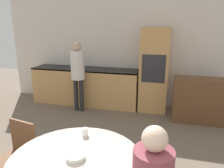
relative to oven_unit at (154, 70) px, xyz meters
name	(u,v)px	position (x,y,z in m)	size (l,w,h in m)	color
wall_back	(134,52)	(-0.52, 0.34, 0.36)	(6.59, 0.05, 2.60)	silver
kitchen_counter	(86,86)	(-1.66, -0.01, -0.48)	(2.62, 0.60, 0.90)	tan
oven_unit	(154,70)	(0.00, 0.00, 0.00)	(0.62, 0.59, 1.88)	tan
sideboard	(202,100)	(1.01, -0.41, -0.48)	(1.14, 0.45, 0.91)	brown
chair_far_left	(18,152)	(-1.38, -2.96, -0.46)	(0.47, 0.47, 0.85)	brown
person_standing	(78,69)	(-1.64, -0.50, 0.05)	(0.30, 0.30, 1.58)	#262628
cup	(85,132)	(-0.58, -2.78, -0.17)	(0.07, 0.07, 0.09)	white
bowl_near	(75,157)	(-0.51, -3.22, -0.19)	(0.19, 0.19, 0.05)	silver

